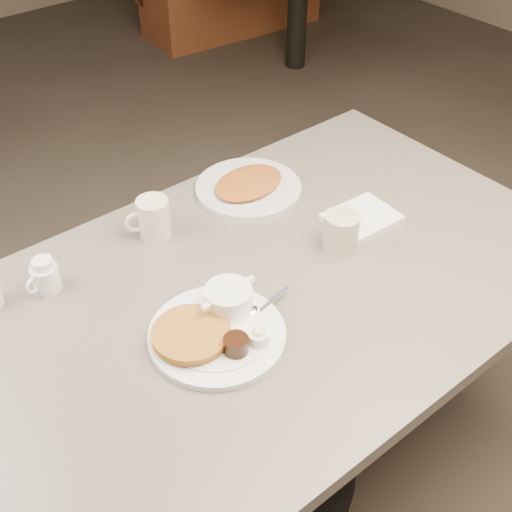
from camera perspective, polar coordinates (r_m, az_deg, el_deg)
diner_table at (r=1.58m, az=0.46°, el=-7.03°), size 1.50×0.90×0.75m
main_plate at (r=1.34m, az=-3.50°, el=-6.12°), size 0.35×0.30×0.07m
coffee_mug_near at (r=1.54m, az=7.47°, el=2.24°), size 0.13×0.10×0.09m
napkin at (r=1.65m, az=9.19°, el=3.25°), size 0.18×0.14×0.02m
coffee_mug_far at (r=1.58m, az=-8.98°, el=3.27°), size 0.12×0.10×0.10m
creamer_left at (r=1.50m, az=-17.92°, el=-1.65°), size 0.09×0.06×0.08m
hash_plate at (r=1.74m, az=-0.67°, el=6.10°), size 0.32×0.32×0.04m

